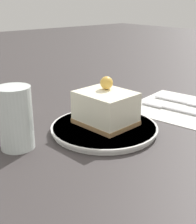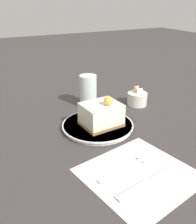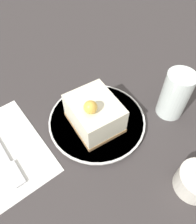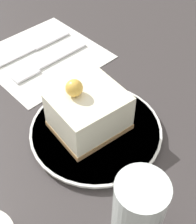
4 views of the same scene
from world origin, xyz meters
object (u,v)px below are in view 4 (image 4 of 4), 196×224
object	(u,v)px
plate	(96,130)
cake_slice	(89,112)
knife	(41,45)
drinking_glass	(138,212)
fork	(45,65)

from	to	relation	value
plate	cake_slice	xyz separation A→B (m)	(0.01, 0.01, 0.04)
plate	cake_slice	bearing A→B (deg)	35.83
plate	knife	size ratio (longest dim) A/B	1.17
knife	drinking_glass	bearing A→B (deg)	159.51
plate	fork	bearing A→B (deg)	-2.45
fork	drinking_glass	distance (m)	0.38
cake_slice	drinking_glass	distance (m)	0.18
knife	fork	bearing A→B (deg)	151.13
plate	drinking_glass	bearing A→B (deg)	163.91
cake_slice	plate	bearing A→B (deg)	-148.44
plate	knife	bearing A→B (deg)	-6.57
knife	drinking_glass	world-z (taller)	drinking_glass
cake_slice	fork	bearing A→B (deg)	-8.86
fork	knife	world-z (taller)	same
fork	knife	bearing A→B (deg)	-28.87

